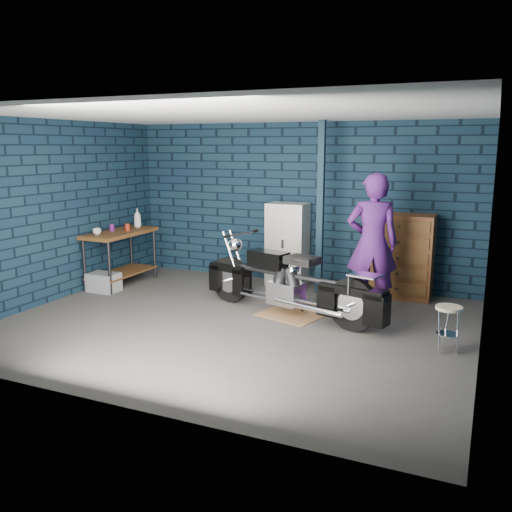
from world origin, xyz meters
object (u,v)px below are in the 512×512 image
Objects in this scene: workbench at (121,258)px; storage_bin at (104,282)px; motorcycle at (290,278)px; shop_stool at (448,329)px; locker at (287,244)px; person at (372,243)px; tool_chest at (400,256)px.

workbench is 2.91× the size of storage_bin.
motorcycle reaches higher than shop_stool.
workbench is 2.82m from locker.
storage_bin is at bearing -87.71° from workbench.
storage_bin is (-4.17, -0.67, -0.83)m from person.
tool_chest is 2.38× the size of shop_stool.
person reaches higher than tool_chest.
storage_bin is 0.35× the size of locker.
shop_stool is at bearing -67.62° from tool_chest.
tool_chest is (1.86, 0.00, -0.05)m from locker.
shop_stool is (2.11, -0.56, -0.27)m from motorcycle.
locker reaches higher than motorcycle.
storage_bin is 0.89× the size of shop_stool.
person is 1.02m from tool_chest.
storage_bin is 4.73m from tool_chest.
locker reaches higher than storage_bin.
tool_chest is at bearing 19.86° from storage_bin.
locker is 1.07× the size of tool_chest.
person is 4.07× the size of storage_bin.
tool_chest is at bearing 112.38° from shop_stool.
storage_bin is 3.07m from locker.
shop_stool is at bearing 115.94° from person.
workbench is at bearing -173.26° from motorcycle.
person reaches higher than locker.
motorcycle is 5.11× the size of storage_bin.
motorcycle is at bearing 17.64° from person.
motorcycle is at bearing -68.26° from locker.
person reaches higher than shop_stool.
shop_stool is (2.75, -2.16, -0.42)m from locker.
workbench is 1.08× the size of tool_chest.
person is at bearing -30.03° from locker.
tool_chest is 2.36m from shop_stool.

